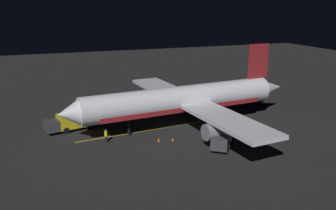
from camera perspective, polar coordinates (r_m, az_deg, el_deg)
The scene contains 10 objects.
ground_plane at distance 52.41m, azimuth 2.05°, elevation -3.58°, with size 180.00×180.00×0.20m, color black.
apron_guide_stripe at distance 51.34m, azimuth -2.22°, elevation -3.88°, with size 0.24×22.56×0.01m, color gold.
airliner at distance 51.48m, azimuth 2.69°, elevation 0.79°, with size 34.62×35.87×11.37m.
baggage_truck at distance 52.32m, azimuth -15.21°, elevation -2.58°, with size 3.60×6.79×2.48m.
catering_truck at distance 45.60m, azimuth 8.69°, elevation -4.98°, with size 5.66×5.03×2.45m.
ground_crew_worker at distance 46.97m, azimuth -9.84°, elevation -4.87°, with size 0.40×0.40×1.74m.
traffic_cone_near_left at distance 46.78m, azimuth -1.49°, elevation -5.56°, with size 0.50×0.50×0.55m.
traffic_cone_near_right at distance 54.46m, azimuth -4.83°, elevation -2.48°, with size 0.50×0.50×0.55m.
traffic_cone_under_wing at distance 46.91m, azimuth 0.78°, elevation -5.49°, with size 0.50×0.50×0.55m.
traffic_cone_far at distance 55.52m, azimuth -3.25°, elevation -2.09°, with size 0.50×0.50×0.55m.
Camera 1 is at (-45.63, 19.02, 17.29)m, focal length 38.34 mm.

